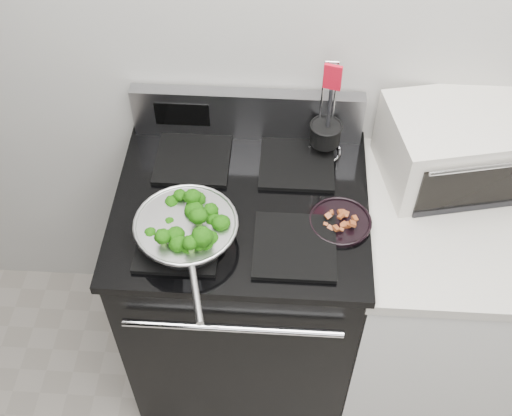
# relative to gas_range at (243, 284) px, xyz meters

# --- Properties ---
(back_wall) EXTENTS (4.00, 0.02, 2.70)m
(back_wall) POSITION_rel_gas_range_xyz_m (0.30, 0.34, 0.86)
(back_wall) COLOR beige
(back_wall) RESTS_ON ground
(gas_range) EXTENTS (0.79, 0.69, 1.13)m
(gas_range) POSITION_rel_gas_range_xyz_m (0.00, 0.00, 0.00)
(gas_range) COLOR black
(gas_range) RESTS_ON floor
(counter) EXTENTS (0.62, 0.68, 0.92)m
(counter) POSITION_rel_gas_range_xyz_m (0.68, -0.00, -0.03)
(counter) COLOR white
(counter) RESTS_ON floor
(skillet) EXTENTS (0.30, 0.47, 0.07)m
(skillet) POSITION_rel_gas_range_xyz_m (-0.14, -0.16, 0.51)
(skillet) COLOR silver
(skillet) RESTS_ON gas_range
(broccoli_pile) EXTENTS (0.24, 0.24, 0.08)m
(broccoli_pile) POSITION_rel_gas_range_xyz_m (-0.15, -0.16, 0.53)
(broccoli_pile) COLOR #0B3204
(broccoli_pile) RESTS_ON skillet
(bacon_plate) EXTENTS (0.19, 0.19, 0.04)m
(bacon_plate) POSITION_rel_gas_range_xyz_m (0.30, -0.07, 0.48)
(bacon_plate) COLOR black
(bacon_plate) RESTS_ON gas_range
(utensil_holder) EXTENTS (0.12, 0.12, 0.36)m
(utensil_holder) POSITION_rel_gas_range_xyz_m (0.26, 0.23, 0.53)
(utensil_holder) COLOR silver
(utensil_holder) RESTS_ON gas_range
(toaster_oven) EXTENTS (0.49, 0.41, 0.25)m
(toaster_oven) POSITION_rel_gas_range_xyz_m (0.66, 0.18, 0.56)
(toaster_oven) COLOR silver
(toaster_oven) RESTS_ON counter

